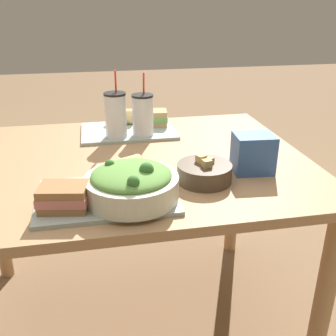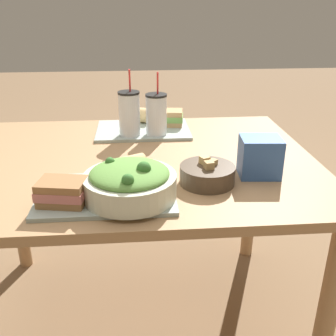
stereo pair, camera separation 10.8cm
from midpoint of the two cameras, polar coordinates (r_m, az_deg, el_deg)
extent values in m
plane|color=#846647|center=(1.76, -6.97, -21.08)|extent=(12.00, 12.00, 0.00)
cube|color=#A37A51|center=(1.36, -8.41, 0.60)|extent=(1.24, 0.93, 0.03)
cylinder|color=#A37A51|center=(1.36, 19.33, -18.45)|extent=(0.06, 0.06, 0.69)
cylinder|color=#A37A51|center=(1.97, 7.99, -3.29)|extent=(0.06, 0.06, 0.69)
cube|color=#99A89E|center=(1.10, -11.64, -4.19)|extent=(0.38, 0.26, 0.01)
cube|color=#99A89E|center=(1.62, -7.70, 5.30)|extent=(0.38, 0.26, 0.01)
cylinder|color=beige|center=(1.06, -8.22, -2.89)|extent=(0.25, 0.25, 0.06)
ellipsoid|color=#5B8E3D|center=(1.04, -8.34, -1.10)|extent=(0.21, 0.21, 0.04)
sphere|color=#38702D|center=(0.96, -8.29, -2.07)|extent=(0.03, 0.03, 0.03)
sphere|color=#38702D|center=(1.07, -11.33, 0.45)|extent=(0.03, 0.03, 0.03)
sphere|color=#38702D|center=(1.01, -6.20, -0.30)|extent=(0.04, 0.04, 0.04)
cube|color=beige|center=(1.02, -8.06, -0.99)|extent=(0.05, 0.05, 0.01)
cube|color=beige|center=(0.99, -6.34, -1.68)|extent=(0.05, 0.05, 0.01)
cylinder|color=#473828|center=(1.17, 2.67, -0.76)|extent=(0.16, 0.16, 0.05)
cylinder|color=#5B2D19|center=(1.16, 2.69, 0.17)|extent=(0.15, 0.15, 0.01)
cube|color=tan|center=(1.17, 3.45, 0.98)|extent=(0.03, 0.03, 0.02)
cube|color=tan|center=(1.14, 2.96, 0.53)|extent=(0.03, 0.03, 0.03)
cube|color=tan|center=(1.17, 2.20, 1.24)|extent=(0.03, 0.03, 0.03)
cube|color=olive|center=(1.05, -17.65, -5.18)|extent=(0.13, 0.11, 0.02)
cube|color=#C1706B|center=(1.04, -17.80, -4.12)|extent=(0.14, 0.11, 0.02)
cube|color=olive|center=(1.04, -17.94, -3.04)|extent=(0.13, 0.11, 0.02)
cylinder|color=tan|center=(1.17, -9.24, -0.21)|extent=(0.14, 0.11, 0.06)
cylinder|color=beige|center=(1.20, -6.85, 0.49)|extent=(0.03, 0.05, 0.06)
cube|color=tan|center=(1.67, -4.12, 6.52)|extent=(0.13, 0.10, 0.02)
cube|color=#6B9E47|center=(1.66, -4.14, 7.24)|extent=(0.13, 0.10, 0.02)
cube|color=tan|center=(1.66, -4.16, 7.97)|extent=(0.13, 0.10, 0.02)
cylinder|color=tan|center=(1.70, -8.65, 7.45)|extent=(0.13, 0.10, 0.06)
cylinder|color=beige|center=(1.69, -6.92, 7.41)|extent=(0.02, 0.06, 0.06)
cylinder|color=silver|center=(1.53, -9.64, 7.41)|extent=(0.08, 0.08, 0.16)
cylinder|color=black|center=(1.53, -9.61, 7.03)|extent=(0.07, 0.07, 0.13)
cylinder|color=black|center=(1.50, -9.86, 10.54)|extent=(0.08, 0.08, 0.01)
cylinder|color=red|center=(1.50, -9.73, 12.12)|extent=(0.01, 0.02, 0.09)
cylinder|color=silver|center=(1.53, -5.71, 7.48)|extent=(0.08, 0.08, 0.15)
cylinder|color=maroon|center=(1.53, -5.70, 7.14)|extent=(0.07, 0.07, 0.12)
cylinder|color=black|center=(1.51, -5.84, 10.39)|extent=(0.08, 0.08, 0.01)
cylinder|color=red|center=(1.50, -5.67, 11.96)|extent=(0.01, 0.02, 0.09)
cube|color=#335BA3|center=(1.24, 9.84, 2.08)|extent=(0.13, 0.11, 0.12)
camera|label=1|loc=(0.05, -92.86, -1.25)|focal=42.00mm
camera|label=2|loc=(0.05, 87.14, 1.25)|focal=42.00mm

